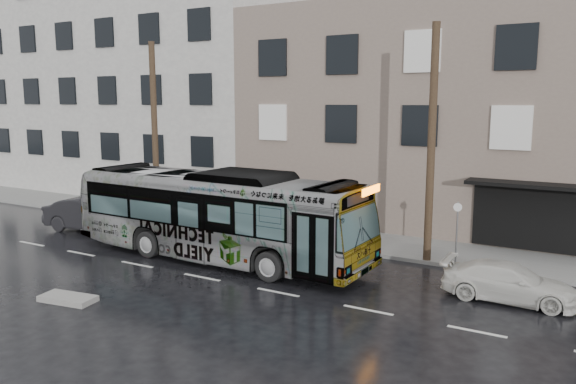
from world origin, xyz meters
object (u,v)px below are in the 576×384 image
object	(u,v)px
bus	(217,215)
white_sedan	(509,282)
sign_post	(457,233)
dark_sedan	(94,215)
utility_pole_rear	(155,134)
utility_pole_front	(431,145)

from	to	relation	value
bus	white_sedan	size ratio (longest dim) A/B	3.12
sign_post	dark_sedan	bearing A→B (deg)	-170.81
sign_post	white_sedan	xyz separation A→B (m)	(2.34, -2.77, -0.75)
utility_pole_rear	sign_post	size ratio (longest dim) A/B	3.75
white_sedan	sign_post	bearing A→B (deg)	39.71
utility_pole_front	dark_sedan	bearing A→B (deg)	-170.17
sign_post	utility_pole_rear	bearing A→B (deg)	180.00
bus	dark_sedan	world-z (taller)	bus
bus	white_sedan	world-z (taller)	bus
dark_sedan	utility_pole_rear	bearing A→B (deg)	-37.99
utility_pole_rear	dark_sedan	xyz separation A→B (m)	(-1.60, -2.70, -3.82)
bus	white_sedan	distance (m)	11.04
utility_pole_front	white_sedan	size ratio (longest dim) A/B	2.18
bus	dark_sedan	xyz separation A→B (m)	(-8.10, 0.84, -0.97)
white_sedan	dark_sedan	bearing A→B (deg)	89.29
utility_pole_rear	dark_sedan	size ratio (longest dim) A/B	1.79
bus	dark_sedan	distance (m)	8.20
utility_pole_rear	bus	size ratio (longest dim) A/B	0.70
white_sedan	dark_sedan	xyz separation A→B (m)	(-19.04, 0.06, 0.23)
utility_pole_front	sign_post	xyz separation A→B (m)	(1.10, 0.00, -3.30)
white_sedan	dark_sedan	size ratio (longest dim) A/B	0.82
sign_post	white_sedan	bearing A→B (deg)	-49.78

